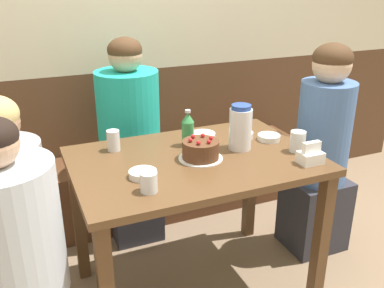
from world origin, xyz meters
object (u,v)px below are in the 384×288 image
at_px(bowl_rice_small, 203,136).
at_px(person_teal_shirt, 15,265).
at_px(birthday_cake, 201,150).
at_px(glass_tumbler_short, 113,141).
at_px(person_dark_striped, 130,144).
at_px(bowl_side_dish, 269,137).
at_px(person_grey_tee, 321,157).
at_px(bowl_sauce_shallow, 243,135).
at_px(bench_seat, 147,185).
at_px(soju_bottle, 188,129).
at_px(napkin_holder, 311,155).
at_px(glass_water_tall, 149,182).
at_px(bowl_soup_white, 143,174).
at_px(glass_shot_small, 298,141).
at_px(water_pitcher, 240,128).
at_px(person_pale_blue_shirt, 14,236).

height_order(bowl_rice_small, person_teal_shirt, person_teal_shirt).
height_order(birthday_cake, glass_tumbler_short, birthday_cake).
distance_m(glass_tumbler_short, person_dark_striped, 0.49).
relative_size(bowl_side_dish, person_grey_tee, 0.09).
height_order(bowl_side_dish, bowl_sauce_shallow, bowl_sauce_shallow).
bearing_deg(person_teal_shirt, bowl_sauce_shallow, 17.47).
bearing_deg(birthday_cake, bowl_side_dish, 10.87).
distance_m(bench_seat, soju_bottle, 0.92).
height_order(glass_tumbler_short, person_dark_striped, person_dark_striped).
height_order(bowl_rice_small, bowl_sauce_shallow, bowl_sauce_shallow).
bearing_deg(birthday_cake, napkin_holder, -28.64).
distance_m(napkin_holder, person_teal_shirt, 1.32).
distance_m(bowl_side_dish, bowl_sauce_shallow, 0.13).
height_order(bench_seat, napkin_holder, napkin_holder).
relative_size(glass_water_tall, person_grey_tee, 0.07).
xyz_separation_m(birthday_cake, bowl_soup_white, (-0.31, -0.08, -0.03)).
height_order(bench_seat, bowl_rice_small, bowl_rice_small).
bearing_deg(soju_bottle, glass_shot_small, -31.60).
bearing_deg(glass_water_tall, bowl_sauce_shallow, 30.28).
height_order(water_pitcher, bowl_sauce_shallow, water_pitcher).
bearing_deg(person_grey_tee, glass_tumbler_short, -7.53).
height_order(bench_seat, glass_shot_small, glass_shot_small).
distance_m(person_teal_shirt, person_pale_blue_shirt, 0.22).
bearing_deg(glass_water_tall, glass_tumbler_short, 93.29).
bearing_deg(birthday_cake, bowl_rice_small, 62.92).
relative_size(glass_shot_small, person_teal_shirt, 0.09).
distance_m(glass_shot_small, person_teal_shirt, 1.36).
bearing_deg(person_pale_blue_shirt, birthday_cake, -0.96).
bearing_deg(glass_shot_small, bowl_soup_white, 178.32).
xyz_separation_m(water_pitcher, glass_water_tall, (-0.56, -0.26, -0.07)).
xyz_separation_m(bowl_soup_white, glass_shot_small, (0.78, -0.02, 0.04)).
distance_m(bowl_rice_small, person_grey_tee, 0.73).
relative_size(napkin_holder, person_grey_tee, 0.09).
bearing_deg(water_pitcher, glass_tumbler_short, 158.99).
xyz_separation_m(bowl_sauce_shallow, person_dark_striped, (-0.49, 0.51, -0.16)).
relative_size(bowl_soup_white, person_dark_striped, 0.10).
relative_size(birthday_cake, glass_water_tall, 2.52).
xyz_separation_m(glass_shot_small, person_dark_striped, (-0.64, 0.78, -0.20)).
bearing_deg(napkin_holder, person_dark_striped, 123.55).
distance_m(bowl_rice_small, glass_water_tall, 0.64).
height_order(glass_shot_small, person_grey_tee, person_grey_tee).
relative_size(birthday_cake, soju_bottle, 1.11).
relative_size(bowl_sauce_shallow, glass_tumbler_short, 1.00).
xyz_separation_m(water_pitcher, bowl_soup_white, (-0.54, -0.12, -0.10)).
xyz_separation_m(person_pale_blue_shirt, person_grey_tee, (1.67, 0.10, 0.04)).
height_order(bowl_sauce_shallow, glass_water_tall, glass_water_tall).
bearing_deg(napkin_holder, bowl_soup_white, 167.66).
bearing_deg(bowl_sauce_shallow, glass_water_tall, -149.72).
relative_size(bowl_soup_white, person_teal_shirt, 0.11).
xyz_separation_m(birthday_cake, person_teal_shirt, (-0.86, -0.21, -0.25)).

